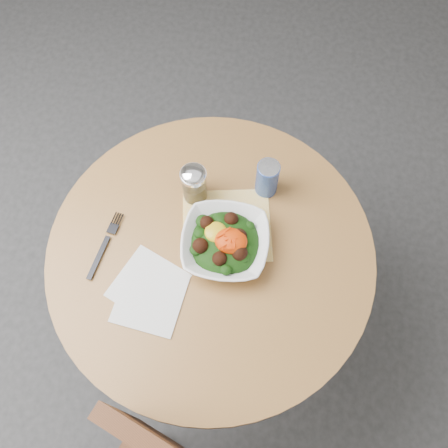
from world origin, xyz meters
name	(u,v)px	position (x,y,z in m)	size (l,w,h in m)	color
ground	(215,320)	(0.00, 0.00, 0.00)	(6.00, 6.00, 0.00)	#2B2B2D
table	(212,275)	(0.00, 0.00, 0.55)	(0.90, 0.90, 0.75)	black
cloth_napkin	(227,225)	(0.03, 0.08, 0.75)	(0.24, 0.22, 0.00)	#F5A50C
paper_napkins	(149,292)	(-0.14, -0.14, 0.75)	(0.22, 0.24, 0.00)	silver
salad_bowl	(225,242)	(0.04, 0.02, 0.78)	(0.24, 0.24, 0.09)	white
fork	(106,243)	(-0.29, -0.02, 0.76)	(0.06, 0.21, 0.00)	black
spice_shaker	(194,184)	(-0.07, 0.16, 0.81)	(0.07, 0.07, 0.13)	silver
beverage_can	(267,178)	(0.13, 0.21, 0.81)	(0.06, 0.06, 0.12)	#0E249A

